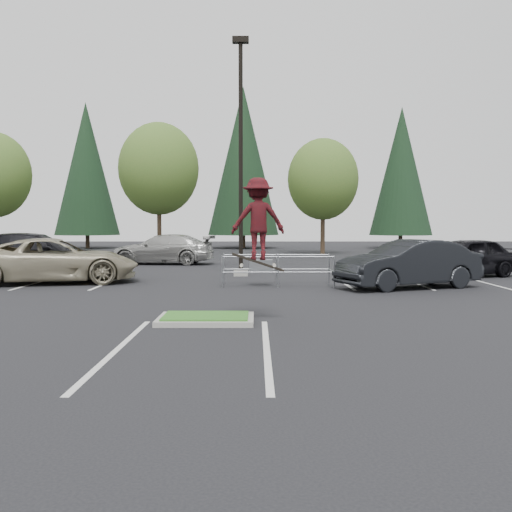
{
  "coord_description": "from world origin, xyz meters",
  "views": [
    {
      "loc": [
        1.16,
        -13.7,
        2.29
      ],
      "look_at": [
        1.16,
        1.5,
        1.44
      ],
      "focal_mm": 42.0,
      "sensor_mm": 36.0,
      "label": 1
    }
  ],
  "objects_px": {
    "conif_b": "(243,161)",
    "car_r_charc": "(409,264)",
    "decid_c": "(323,182)",
    "car_l_tan": "(54,261)",
    "light_pole": "(241,170)",
    "decid_b": "(159,172)",
    "car_far_silver": "(163,249)",
    "conif_a": "(86,169)",
    "car_r_black": "(465,257)",
    "conif_c": "(401,171)",
    "cart_corral": "(265,266)",
    "car_l_black": "(34,255)",
    "skateboarder": "(258,220)"
  },
  "relations": [
    {
      "from": "cart_corral",
      "to": "car_far_silver",
      "type": "bearing_deg",
      "value": 115.07
    },
    {
      "from": "car_l_black",
      "to": "car_r_black",
      "type": "relative_size",
      "value": 1.3
    },
    {
      "from": "car_r_charc",
      "to": "conif_c",
      "type": "bearing_deg",
      "value": 144.4
    },
    {
      "from": "cart_corral",
      "to": "conif_a",
      "type": "bearing_deg",
      "value": 115.08
    },
    {
      "from": "decid_c",
      "to": "car_l_tan",
      "type": "bearing_deg",
      "value": -120.78
    },
    {
      "from": "conif_b",
      "to": "car_far_silver",
      "type": "relative_size",
      "value": 2.55
    },
    {
      "from": "conif_c",
      "to": "conif_b",
      "type": "bearing_deg",
      "value": 175.91
    },
    {
      "from": "conif_b",
      "to": "light_pole",
      "type": "bearing_deg",
      "value": -88.99
    },
    {
      "from": "light_pole",
      "to": "cart_corral",
      "type": "height_order",
      "value": "light_pole"
    },
    {
      "from": "light_pole",
      "to": "conif_b",
      "type": "height_order",
      "value": "conif_b"
    },
    {
      "from": "skateboarder",
      "to": "car_l_tan",
      "type": "distance_m",
      "value": 11.75
    },
    {
      "from": "decid_b",
      "to": "cart_corral",
      "type": "distance_m",
      "value": 24.34
    },
    {
      "from": "conif_c",
      "to": "car_r_black",
      "type": "relative_size",
      "value": 2.53
    },
    {
      "from": "decid_c",
      "to": "skateboarder",
      "type": "distance_m",
      "value": 30.24
    },
    {
      "from": "decid_c",
      "to": "cart_corral",
      "type": "distance_m",
      "value": 22.76
    },
    {
      "from": "decid_b",
      "to": "car_r_black",
      "type": "distance_m",
      "value": 25.41
    },
    {
      "from": "conif_c",
      "to": "car_l_black",
      "type": "height_order",
      "value": "conif_c"
    },
    {
      "from": "cart_corral",
      "to": "car_l_black",
      "type": "bearing_deg",
      "value": 159.39
    },
    {
      "from": "decid_b",
      "to": "car_r_black",
      "type": "height_order",
      "value": "decid_b"
    },
    {
      "from": "car_r_charc",
      "to": "car_r_black",
      "type": "relative_size",
      "value": 1.04
    },
    {
      "from": "decid_b",
      "to": "car_r_charc",
      "type": "bearing_deg",
      "value": -61.84
    },
    {
      "from": "car_l_tan",
      "to": "car_r_charc",
      "type": "distance_m",
      "value": 13.11
    },
    {
      "from": "conif_b",
      "to": "car_r_charc",
      "type": "height_order",
      "value": "conif_b"
    },
    {
      "from": "conif_b",
      "to": "car_r_black",
      "type": "relative_size",
      "value": 2.94
    },
    {
      "from": "car_r_charc",
      "to": "car_far_silver",
      "type": "relative_size",
      "value": 0.9
    },
    {
      "from": "conif_c",
      "to": "cart_corral",
      "type": "xyz_separation_m",
      "value": [
        -12.53,
        -31.51,
        -6.13
      ]
    },
    {
      "from": "car_far_silver",
      "to": "light_pole",
      "type": "bearing_deg",
      "value": 36.84
    },
    {
      "from": "car_l_tan",
      "to": "car_r_black",
      "type": "height_order",
      "value": "car_l_tan"
    },
    {
      "from": "car_l_black",
      "to": "car_r_charc",
      "type": "height_order",
      "value": "car_l_black"
    },
    {
      "from": "car_l_tan",
      "to": "car_r_black",
      "type": "relative_size",
      "value": 1.25
    },
    {
      "from": "conif_c",
      "to": "decid_b",
      "type": "bearing_deg",
      "value": -155.86
    },
    {
      "from": "car_r_charc",
      "to": "car_far_silver",
      "type": "distance_m",
      "value": 16.08
    },
    {
      "from": "car_far_silver",
      "to": "car_l_tan",
      "type": "bearing_deg",
      "value": -8.11
    },
    {
      "from": "light_pole",
      "to": "car_l_tan",
      "type": "distance_m",
      "value": 8.52
    },
    {
      "from": "conif_b",
      "to": "car_r_black",
      "type": "distance_m",
      "value": 31.47
    },
    {
      "from": "light_pole",
      "to": "decid_b",
      "type": "relative_size",
      "value": 1.05
    },
    {
      "from": "decid_c",
      "to": "conif_a",
      "type": "xyz_separation_m",
      "value": [
        -19.99,
        10.17,
        1.84
      ]
    },
    {
      "from": "skateboarder",
      "to": "car_r_black",
      "type": "relative_size",
      "value": 0.44
    },
    {
      "from": "conif_a",
      "to": "car_r_black",
      "type": "height_order",
      "value": "conif_a"
    },
    {
      "from": "conif_b",
      "to": "car_far_silver",
      "type": "height_order",
      "value": "conif_b"
    },
    {
      "from": "cart_corral",
      "to": "car_r_charc",
      "type": "relative_size",
      "value": 0.79
    },
    {
      "from": "car_l_tan",
      "to": "conif_a",
      "type": "bearing_deg",
      "value": 0.53
    },
    {
      "from": "cart_corral",
      "to": "car_l_tan",
      "type": "height_order",
      "value": "car_l_tan"
    },
    {
      "from": "decid_b",
      "to": "car_l_black",
      "type": "bearing_deg",
      "value": -96.62
    },
    {
      "from": "decid_b",
      "to": "decid_c",
      "type": "distance_m",
      "value": 12.05
    },
    {
      "from": "car_l_tan",
      "to": "car_r_charc",
      "type": "xyz_separation_m",
      "value": [
        13.0,
        -1.7,
        -0.01
      ]
    },
    {
      "from": "decid_b",
      "to": "car_r_black",
      "type": "bearing_deg",
      "value": -49.93
    },
    {
      "from": "conif_a",
      "to": "car_r_black",
      "type": "xyz_separation_m",
      "value": [
        24.0,
        -28.5,
        -6.26
      ]
    },
    {
      "from": "cart_corral",
      "to": "car_far_silver",
      "type": "height_order",
      "value": "car_far_silver"
    },
    {
      "from": "decid_c",
      "to": "conif_a",
      "type": "height_order",
      "value": "conif_a"
    }
  ]
}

